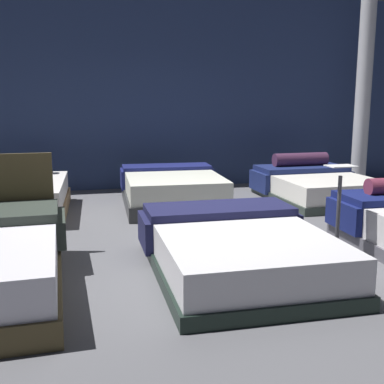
{
  "coord_description": "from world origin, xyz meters",
  "views": [
    {
      "loc": [
        -1.4,
        -5.15,
        1.57
      ],
      "look_at": [
        -0.05,
        0.44,
        0.48
      ],
      "focal_mm": 44.53,
      "sensor_mm": 36.0,
      "label": 1
    }
  ],
  "objects_px": {
    "bed_5": "(316,185)",
    "price_sign": "(338,222)",
    "bed_3": "(14,198)",
    "support_pillar": "(363,92)",
    "bed_1": "(237,249)",
    "bed_4": "(172,190)"
  },
  "relations": [
    {
      "from": "bed_5",
      "to": "support_pillar",
      "type": "xyz_separation_m",
      "value": [
        1.34,
        0.89,
        1.52
      ]
    },
    {
      "from": "price_sign",
      "to": "support_pillar",
      "type": "distance_m",
      "value": 4.6
    },
    {
      "from": "bed_1",
      "to": "support_pillar",
      "type": "distance_m",
      "value": 5.51
    },
    {
      "from": "bed_3",
      "to": "price_sign",
      "type": "height_order",
      "value": "price_sign"
    },
    {
      "from": "bed_3",
      "to": "support_pillar",
      "type": "bearing_deg",
      "value": 10.42
    },
    {
      "from": "bed_1",
      "to": "bed_3",
      "type": "bearing_deg",
      "value": 128.92
    },
    {
      "from": "bed_1",
      "to": "support_pillar",
      "type": "height_order",
      "value": "support_pillar"
    },
    {
      "from": "bed_3",
      "to": "bed_4",
      "type": "height_order",
      "value": "bed_3"
    },
    {
      "from": "bed_3",
      "to": "bed_5",
      "type": "height_order",
      "value": "bed_5"
    },
    {
      "from": "bed_4",
      "to": "support_pillar",
      "type": "bearing_deg",
      "value": 15.59
    },
    {
      "from": "bed_1",
      "to": "bed_5",
      "type": "bearing_deg",
      "value": 51.77
    },
    {
      "from": "bed_4",
      "to": "bed_5",
      "type": "bearing_deg",
      "value": 1.72
    },
    {
      "from": "bed_5",
      "to": "price_sign",
      "type": "xyz_separation_m",
      "value": [
        -1.18,
        -2.69,
        0.13
      ]
    },
    {
      "from": "bed_1",
      "to": "bed_4",
      "type": "relative_size",
      "value": 1.07
    },
    {
      "from": "bed_4",
      "to": "bed_1",
      "type": "bearing_deg",
      "value": -86.82
    },
    {
      "from": "bed_3",
      "to": "bed_5",
      "type": "distance_m",
      "value": 4.66
    },
    {
      "from": "bed_1",
      "to": "price_sign",
      "type": "distance_m",
      "value": 1.19
    },
    {
      "from": "bed_1",
      "to": "bed_4",
      "type": "xyz_separation_m",
      "value": [
        -0.03,
        2.95,
        0.03
      ]
    },
    {
      "from": "price_sign",
      "to": "support_pillar",
      "type": "bearing_deg",
      "value": 54.82
    },
    {
      "from": "bed_3",
      "to": "price_sign",
      "type": "bearing_deg",
      "value": -35.78
    },
    {
      "from": "price_sign",
      "to": "support_pillar",
      "type": "height_order",
      "value": "support_pillar"
    },
    {
      "from": "bed_3",
      "to": "price_sign",
      "type": "distance_m",
      "value": 4.41
    }
  ]
}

